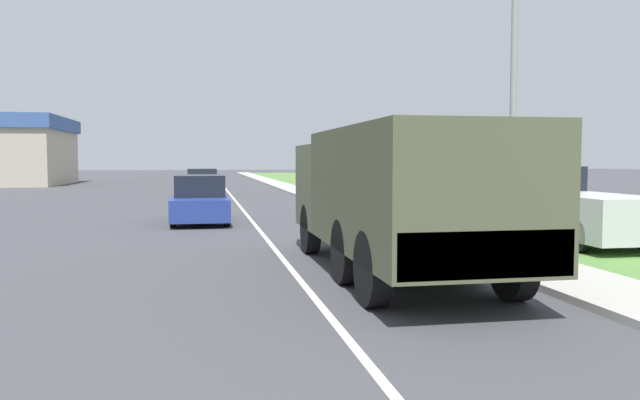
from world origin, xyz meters
TOP-DOWN VIEW (x-y plane):
  - ground_plane at (0.00, 40.00)m, footprint 180.00×180.00m
  - lane_centre_stripe at (0.00, 40.00)m, footprint 0.12×120.00m
  - sidewalk_right at (4.50, 40.00)m, footprint 1.80×120.00m
  - grass_strip_right at (8.90, 40.00)m, footprint 7.00×120.00m
  - military_truck at (1.79, 12.69)m, footprint 2.46×7.78m
  - car_nearest_ahead at (-1.73, 22.99)m, footprint 1.84×4.46m
  - car_second_ahead at (-1.65, 39.11)m, footprint 1.89×4.03m
  - pickup_truck at (7.48, 16.53)m, footprint 1.91×5.66m
  - lamp_post at (4.57, 13.94)m, footprint 1.69×0.24m

SIDE VIEW (x-z plane):
  - ground_plane at x=0.00m, z-range 0.00..0.00m
  - lane_centre_stripe at x=0.00m, z-range 0.00..0.00m
  - grass_strip_right at x=8.90m, z-range 0.00..0.02m
  - sidewalk_right at x=4.50m, z-range 0.00..0.12m
  - car_second_ahead at x=-1.65m, z-range -0.08..1.48m
  - car_nearest_ahead at x=-1.73m, z-range -0.08..1.50m
  - pickup_truck at x=7.48m, z-range -0.05..1.85m
  - military_truck at x=1.79m, z-range 0.20..2.83m
  - lamp_post at x=4.57m, z-range 0.82..9.13m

